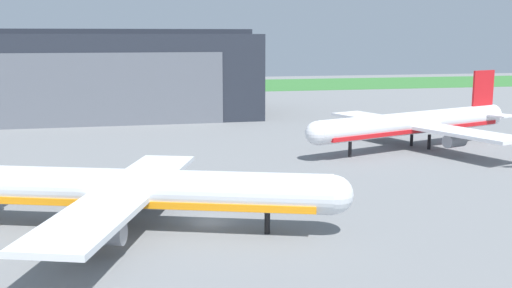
{
  "coord_description": "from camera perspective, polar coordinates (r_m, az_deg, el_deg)",
  "views": [
    {
      "loc": [
        -8.34,
        -60.36,
        19.18
      ],
      "look_at": [
        8.11,
        14.1,
        5.5
      ],
      "focal_mm": 42.51,
      "sensor_mm": 36.0,
      "label": 1
    }
  ],
  "objects": [
    {
      "name": "grass_field_strip",
      "position": [
        233.87,
        -10.41,
        5.31
      ],
      "size": [
        440.0,
        56.0,
        0.08
      ],
      "primitive_type": "cube",
      "color": "#377635",
      "rests_on": "ground_plane"
    },
    {
      "name": "ground_plane",
      "position": [
        63.88,
        -4.41,
        -7.33
      ],
      "size": [
        440.0,
        440.0,
        0.0
      ],
      "primitive_type": "plane",
      "color": "slate"
    },
    {
      "name": "maintenance_hangar",
      "position": [
        151.23,
        -16.03,
        6.26
      ],
      "size": [
        81.29,
        36.77,
        20.73
      ],
      "color": "#232833",
      "rests_on": "ground_plane"
    },
    {
      "name": "airliner_near_left",
      "position": [
        61.8,
        -11.62,
        -4.28
      ],
      "size": [
        41.23,
        35.85,
        12.85
      ],
      "color": "silver",
      "rests_on": "ground_plane"
    },
    {
      "name": "airliner_far_right",
      "position": [
        107.17,
        14.69,
        1.86
      ],
      "size": [
        42.79,
        38.63,
        12.89
      ],
      "color": "silver",
      "rests_on": "ground_plane"
    }
  ]
}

